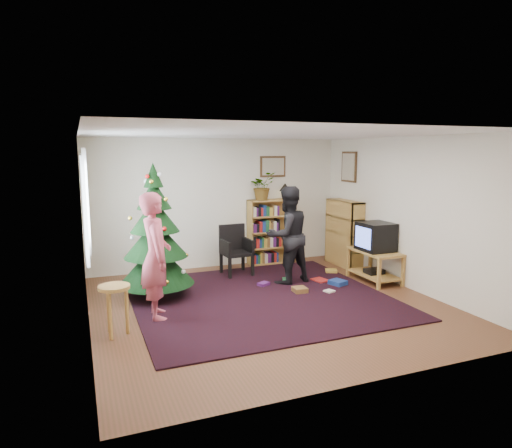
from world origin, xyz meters
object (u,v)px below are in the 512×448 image
object	(u,v)px
christmas_tree	(156,243)
armchair	(235,248)
picture_back	(273,167)
potted_plant	(262,186)
crt_tv	(375,237)
bookshelf_right	(344,232)
stool	(115,297)
bookshelf_back	(271,231)
table_lamp	(285,188)
person_standing	(156,256)
picture_right	(349,167)
tv_stand	(375,263)
person_by_chair	(287,235)

from	to	relation	value
christmas_tree	armchair	distance (m)	1.84
picture_back	potted_plant	bearing A→B (deg)	-154.90
crt_tv	potted_plant	size ratio (longest dim) A/B	1.02
bookshelf_right	stool	bearing A→B (deg)	113.88
bookshelf_back	table_lamp	xyz separation A→B (m)	(0.30, 0.00, 0.85)
table_lamp	person_standing	bearing A→B (deg)	-142.68
picture_right	armchair	size ratio (longest dim) A/B	0.65
potted_plant	picture_right	bearing A→B (deg)	-20.09
christmas_tree	tv_stand	xyz separation A→B (m)	(3.70, -0.48, -0.54)
bookshelf_back	person_by_chair	world-z (taller)	person_by_chair
picture_right	potted_plant	size ratio (longest dim) A/B	1.09
bookshelf_back	crt_tv	world-z (taller)	bookshelf_back
bookshelf_back	armchair	bearing A→B (deg)	-150.95
bookshelf_back	tv_stand	xyz separation A→B (m)	(1.16, -1.88, -0.33)
bookshelf_back	crt_tv	bearing A→B (deg)	-58.43
picture_right	tv_stand	bearing A→B (deg)	-101.18
armchair	potted_plant	size ratio (longest dim) A/B	1.67
crt_tv	person_standing	size ratio (longest dim) A/B	0.33
picture_right	tv_stand	world-z (taller)	picture_right
tv_stand	christmas_tree	bearing A→B (deg)	172.59
armchair	picture_right	bearing A→B (deg)	-4.53
person_by_chair	table_lamp	bearing A→B (deg)	-123.26
picture_back	person_by_chair	xyz separation A→B (m)	(-0.40, -1.55, -1.11)
tv_stand	bookshelf_back	bearing A→B (deg)	121.64
stool	picture_right	bearing A→B (deg)	24.35
christmas_tree	tv_stand	size ratio (longest dim) A/B	2.13
tv_stand	armchair	xyz separation A→B (m)	(-2.12, 1.35, 0.16)
picture_back	stool	distance (m)	4.63
christmas_tree	tv_stand	world-z (taller)	christmas_tree
picture_right	christmas_tree	world-z (taller)	picture_right
person_standing	table_lamp	xyz separation A→B (m)	(2.98, 2.27, 0.65)
armchair	person_by_chair	xyz separation A→B (m)	(0.65, -0.89, 0.35)
picture_back	bookshelf_right	world-z (taller)	picture_back
picture_right	table_lamp	world-z (taller)	picture_right
bookshelf_right	crt_tv	bearing A→B (deg)	174.08
crt_tv	picture_back	bearing A→B (deg)	117.91
christmas_tree	bookshelf_right	world-z (taller)	christmas_tree
bookshelf_back	armchair	size ratio (longest dim) A/B	1.42
picture_right	christmas_tree	bearing A→B (deg)	-168.42
bookshelf_right	table_lamp	distance (m)	1.47
crt_tv	table_lamp	bearing A→B (deg)	114.47
christmas_tree	bookshelf_back	world-z (taller)	christmas_tree
bookshelf_right	person_standing	xyz separation A→B (m)	(-3.96, -1.57, 0.20)
stool	person_standing	bearing A→B (deg)	36.74
bookshelf_right	person_by_chair	world-z (taller)	person_by_chair
picture_back	crt_tv	size ratio (longest dim) A/B	0.98
picture_back	bookshelf_right	xyz separation A→B (m)	(1.19, -0.83, -1.29)
crt_tv	potted_plant	xyz separation A→B (m)	(-1.36, 1.88, 0.78)
crt_tv	person_by_chair	size ratio (longest dim) A/B	0.34
potted_plant	picture_back	bearing A→B (deg)	25.10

